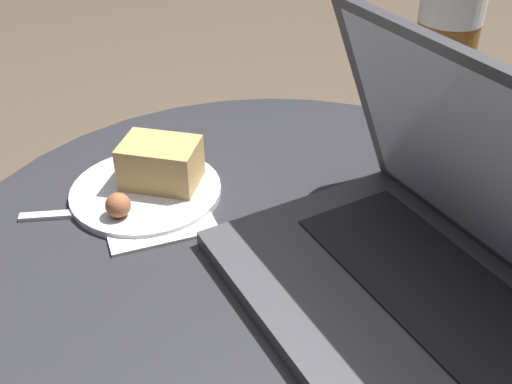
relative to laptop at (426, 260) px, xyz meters
name	(u,v)px	position (x,y,z in m)	size (l,w,h in m)	color
table	(280,319)	(-0.13, -0.07, -0.15)	(0.75, 0.75, 0.48)	black
napkin	(151,201)	(-0.30, -0.13, -0.05)	(0.20, 0.16, 0.00)	silver
laptop	(426,260)	(0.00, 0.00, 0.00)	(0.39, 0.30, 0.25)	#47474C
beer_glass	(436,93)	(-0.14, 0.16, 0.07)	(0.07, 0.07, 0.24)	brown
snack_plate	(152,178)	(-0.31, -0.12, -0.03)	(0.18, 0.18, 0.06)	silver
fork	(105,212)	(-0.31, -0.19, -0.05)	(0.10, 0.15, 0.01)	silver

